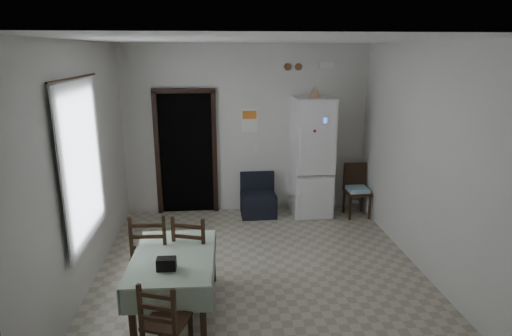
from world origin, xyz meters
The scene contains 25 objects.
ground centered at (0.00, 0.00, 0.00)m, with size 4.50×4.50×0.00m, color #A39C85.
ceiling centered at (0.00, 0.00, 2.90)m, with size 4.20×4.50×0.02m, color white, non-canonical shape.
wall_back centered at (0.00, 2.25, 1.45)m, with size 4.20×0.02×2.90m, color silver, non-canonical shape.
wall_front centered at (0.00, -2.25, 1.45)m, with size 4.20×0.02×2.90m, color silver, non-canonical shape.
wall_left centered at (-2.10, 0.00, 1.45)m, with size 0.02×4.50×2.90m, color silver, non-canonical shape.
wall_right centered at (2.10, 0.00, 1.45)m, with size 0.02×4.50×2.90m, color silver, non-canonical shape.
doorway centered at (-1.05, 2.45, 1.06)m, with size 1.06×0.52×2.22m.
window_recess centered at (-2.15, -0.20, 1.55)m, with size 0.10×1.20×1.60m, color silver.
curtain centered at (-2.04, -0.20, 1.55)m, with size 0.02×1.45×1.85m, color silver.
curtain_rod centered at (-2.03, -0.20, 2.50)m, with size 0.02×0.02×1.60m, color black.
calendar centered at (0.05, 2.24, 1.62)m, with size 0.28×0.02×0.40m, color white.
calendar_image centered at (0.05, 2.23, 1.72)m, with size 0.24×0.01×0.14m, color orange.
light_switch centered at (0.15, 2.24, 1.10)m, with size 0.08×0.02×0.12m, color beige.
vent_left centered at (0.70, 2.23, 2.52)m, with size 0.12×0.12×0.03m, color brown.
vent_right centered at (0.88, 2.23, 2.52)m, with size 0.12×0.12×0.03m, color brown.
emergency_light centered at (1.35, 2.21, 2.55)m, with size 0.25×0.07×0.09m, color white.
fridge centered at (1.10, 1.93, 1.02)m, with size 0.66×0.66×2.04m, color white, non-canonical shape.
tan_cone centered at (1.09, 1.88, 2.13)m, with size 0.23×0.23×0.18m, color #A7805D.
navy_seat centered at (0.17, 1.93, 0.36)m, with size 0.60×0.58×0.72m, color black, non-canonical shape.
corner_chair centered at (1.87, 1.73, 0.46)m, with size 0.39×0.39×0.91m, color black, non-canonical shape.
dining_table centered at (-1.01, -0.84, 0.34)m, with size 0.86×1.30×0.68m, color #95A890, non-canonical shape.
black_bag centered at (-1.05, -1.14, 0.74)m, with size 0.19×0.11×0.12m, color black.
dining_chair_far_left centered at (-1.30, -0.37, 0.51)m, with size 0.44×0.44×1.02m, color black, non-canonical shape.
dining_chair_far_right centered at (-0.82, -0.36, 0.49)m, with size 0.42×0.42×0.97m, color black, non-canonical shape.
dining_chair_near_head centered at (-1.01, -1.63, 0.43)m, with size 0.37×0.37×0.86m, color black, non-canonical shape.
Camera 1 is at (-0.52, -5.05, 2.78)m, focal length 30.00 mm.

